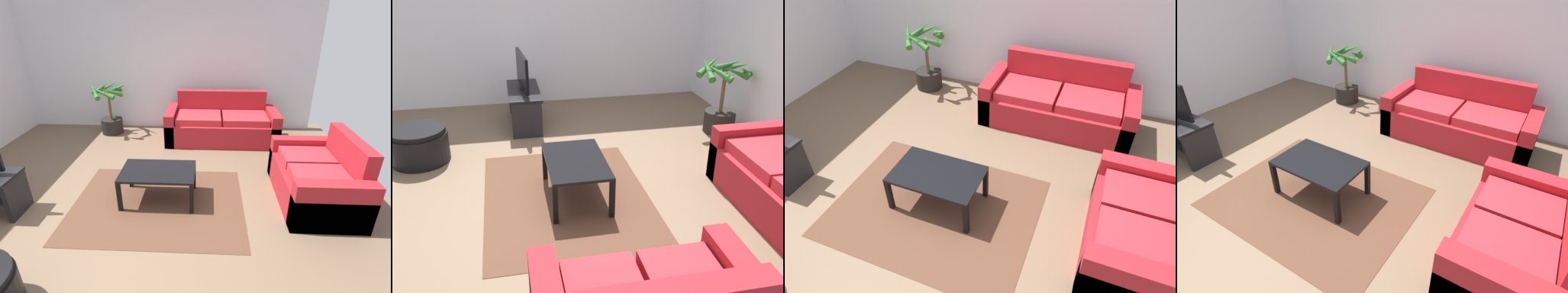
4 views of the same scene
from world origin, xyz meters
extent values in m
plane|color=brown|center=(0.00, 0.00, 0.00)|extent=(6.60, 6.60, 0.00)
cube|color=silver|center=(0.00, 3.00, 1.35)|extent=(6.00, 0.06, 2.70)
cube|color=maroon|center=(1.10, 2.25, 0.21)|extent=(2.09, 0.90, 0.42)
cube|color=maroon|center=(1.10, 2.62, 0.66)|extent=(1.73, 0.16, 0.48)
cube|color=maroon|center=(0.15, 2.25, 0.31)|extent=(0.18, 0.90, 0.62)
cube|color=maroon|center=(2.06, 2.25, 0.31)|extent=(0.18, 0.90, 0.62)
cube|color=#B8272F|center=(0.67, 2.20, 0.48)|extent=(0.82, 0.66, 0.12)
cube|color=#B8272F|center=(1.54, 2.20, 0.48)|extent=(0.82, 0.66, 0.12)
cube|color=maroon|center=(2.25, 0.36, 0.21)|extent=(0.90, 1.41, 0.42)
cube|color=maroon|center=(2.25, -0.26, 0.31)|extent=(0.90, 0.18, 0.62)
cube|color=maroon|center=(2.25, 0.97, 0.31)|extent=(0.90, 0.18, 0.62)
cube|color=#B8272F|center=(2.20, 0.09, 0.48)|extent=(0.66, 0.49, 0.12)
cube|color=#B8272F|center=(2.20, 0.62, 0.48)|extent=(0.66, 0.49, 0.12)
cube|color=black|center=(-1.45, -0.13, 0.27)|extent=(0.06, 0.41, 0.53)
cube|color=black|center=(0.22, 0.25, 0.42)|extent=(0.95, 0.60, 0.03)
cube|color=black|center=(-0.22, -0.03, 0.20)|extent=(0.05, 0.05, 0.41)
cube|color=black|center=(0.67, -0.03, 0.20)|extent=(0.05, 0.05, 0.41)
cube|color=black|center=(-0.22, 0.52, 0.20)|extent=(0.05, 0.05, 0.41)
cube|color=black|center=(0.67, 0.52, 0.20)|extent=(0.05, 0.05, 0.41)
cube|color=#513323|center=(0.22, 0.15, 0.00)|extent=(2.20, 1.70, 0.01)
cylinder|color=black|center=(-1.13, 2.55, 0.15)|extent=(0.43, 0.43, 0.31)
cylinder|color=brown|center=(-1.13, 2.55, 0.58)|extent=(0.05, 0.05, 0.56)
cone|color=#2A6A27|center=(-0.93, 2.59, 0.91)|extent=(0.18, 0.44, 0.24)
cone|color=#2A6A27|center=(-0.96, 2.74, 0.91)|extent=(0.44, 0.43, 0.28)
cone|color=#2A6A27|center=(-1.21, 2.74, 0.91)|extent=(0.42, 0.25, 0.24)
cone|color=#2A6A27|center=(-1.31, 2.64, 0.91)|extent=(0.28, 0.40, 0.24)
cone|color=#2A6A27|center=(-1.35, 2.41, 0.91)|extent=(0.36, 0.49, 0.28)
cone|color=#2A6A27|center=(-1.17, 2.30, 0.91)|extent=(0.51, 0.17, 0.27)
cone|color=#2A6A27|center=(-1.01, 2.37, 0.91)|extent=(0.43, 0.34, 0.25)
camera|label=1|loc=(0.86, -2.91, 2.25)|focal=26.26mm
camera|label=2|loc=(4.12, -0.41, 2.40)|focal=39.90mm
camera|label=3|loc=(1.62, -2.03, 2.92)|focal=31.58mm
camera|label=4|loc=(2.18, -1.73, 2.32)|focal=27.84mm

